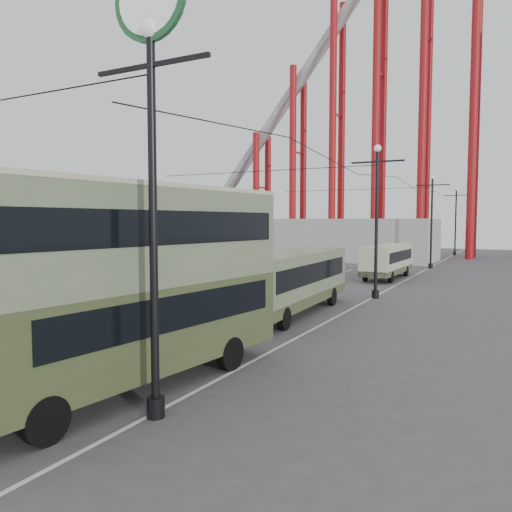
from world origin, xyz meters
The scene contains 12 objects.
ground centered at (0.00, 0.00, 0.00)m, with size 160.00×160.00×0.00m, color #454447.
road_markings centered at (-0.86, 19.70, 0.01)m, with size 12.52×120.00×0.01m.
lamp_post_near centered at (5.60, -3.00, 7.86)m, with size 3.20×0.44×10.80m.
lamp_post_mid centered at (5.60, 18.00, 4.68)m, with size 3.20×0.44×9.32m.
lamp_post_far centered at (5.60, 40.00, 4.68)m, with size 3.20×0.44×9.32m.
lamp_post_distant centered at (5.60, 62.00, 4.68)m, with size 3.20×0.44×9.32m.
roller_coaster centered at (-2.49, 56.89, 22.92)m, with size 52.95×5.00×55.48m.
fairground_shed centered at (-6.00, 47.00, 2.50)m, with size 22.00×10.00×5.00m, color #A9A8A3.
double_decker_bus centered at (3.70, -1.72, 3.22)m, with size 3.92×10.95×5.75m.
single_decker_green centered at (3.08, 10.91, 1.77)m, with size 2.97×11.20×3.14m.
single_decker_cream centered at (3.79, 29.06, 1.55)m, with size 2.43×8.91×2.76m.
pedestrian centered at (2.31, 10.67, 0.94)m, with size 0.68×0.45×1.88m, color black.
Camera 1 is at (13.18, -12.26, 4.72)m, focal length 35.00 mm.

